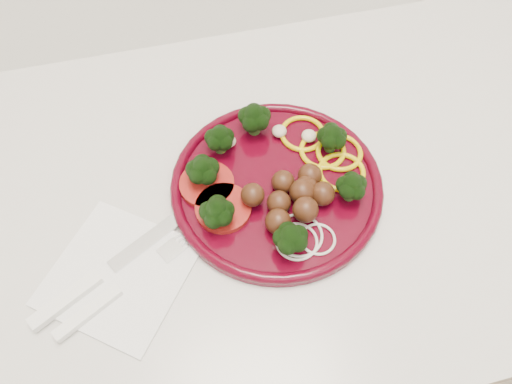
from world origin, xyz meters
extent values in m
cube|color=beige|center=(0.00, 1.70, 0.43)|extent=(2.40, 0.60, 0.87)
cube|color=silver|center=(0.00, 1.70, 0.89)|extent=(2.40, 0.60, 0.03)
cylinder|color=#3E020F|center=(-0.13, 1.69, 0.91)|extent=(0.27, 0.27, 0.01)
torus|color=#3E020F|center=(-0.13, 1.69, 0.91)|extent=(0.28, 0.28, 0.01)
sphere|color=#4D2513|center=(-0.09, 1.65, 0.93)|extent=(0.03, 0.03, 0.03)
sphere|color=#4D2513|center=(-0.14, 1.65, 0.93)|extent=(0.03, 0.03, 0.03)
sphere|color=#4D2513|center=(-0.11, 1.66, 0.93)|extent=(0.03, 0.03, 0.03)
sphere|color=#4D2513|center=(-0.17, 1.67, 0.93)|extent=(0.03, 0.03, 0.03)
sphere|color=#4D2513|center=(-0.11, 1.63, 0.93)|extent=(0.03, 0.03, 0.03)
sphere|color=#4D2513|center=(-0.09, 1.68, 0.93)|extent=(0.03, 0.03, 0.03)
sphere|color=#4D2513|center=(-0.13, 1.68, 0.93)|extent=(0.03, 0.03, 0.03)
sphere|color=#4D2513|center=(-0.15, 1.63, 0.93)|extent=(0.03, 0.03, 0.03)
sphere|color=#4D2513|center=(-0.10, 1.67, 0.93)|extent=(0.03, 0.03, 0.03)
torus|color=#CFAF07|center=(-0.06, 1.72, 0.92)|extent=(0.06, 0.06, 0.01)
torus|color=#CFAF07|center=(-0.05, 1.68, 0.92)|extent=(0.06, 0.06, 0.01)
torus|color=#CFAF07|center=(-0.08, 1.76, 0.92)|extent=(0.06, 0.06, 0.01)
torus|color=#CFAF07|center=(-0.04, 1.72, 0.92)|extent=(0.06, 0.06, 0.01)
cylinder|color=#720A07|center=(-0.22, 1.71, 0.92)|extent=(0.07, 0.07, 0.01)
cylinder|color=#720A07|center=(-0.21, 1.67, 0.92)|extent=(0.07, 0.07, 0.01)
torus|color=beige|center=(-0.13, 1.60, 0.91)|extent=(0.05, 0.05, 0.00)
torus|color=beige|center=(-0.11, 1.60, 0.91)|extent=(0.04, 0.04, 0.00)
torus|color=beige|center=(-0.13, 1.61, 0.91)|extent=(0.06, 0.06, 0.00)
ellipsoid|color=#C6B793|center=(-0.11, 1.77, 0.92)|extent=(0.02, 0.02, 0.01)
ellipsoid|color=#C6B793|center=(-0.18, 1.77, 0.92)|extent=(0.02, 0.02, 0.01)
ellipsoid|color=#C6B793|center=(-0.07, 1.75, 0.92)|extent=(0.02, 0.02, 0.01)
cube|color=white|center=(-0.35, 1.62, 0.90)|extent=(0.21, 0.21, 0.00)
cube|color=silver|center=(-0.30, 1.65, 0.91)|extent=(0.11, 0.07, 0.00)
cube|color=white|center=(-0.41, 1.60, 0.91)|extent=(0.09, 0.06, 0.01)
cube|color=white|center=(-0.38, 1.58, 0.91)|extent=(0.08, 0.05, 0.01)
cube|color=silver|center=(-0.28, 1.63, 0.91)|extent=(0.03, 0.03, 0.00)
cube|color=silver|center=(-0.25, 1.64, 0.91)|extent=(0.03, 0.02, 0.00)
cube|color=silver|center=(-0.26, 1.64, 0.91)|extent=(0.03, 0.02, 0.00)
cube|color=silver|center=(-0.26, 1.65, 0.91)|extent=(0.03, 0.02, 0.00)
cube|color=silver|center=(-0.26, 1.65, 0.91)|extent=(0.03, 0.02, 0.00)
camera|label=1|loc=(-0.25, 1.35, 1.45)|focal=35.00mm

